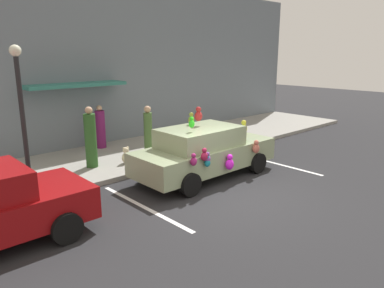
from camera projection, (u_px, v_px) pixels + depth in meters
The scene contains 11 objects.
ground_plane at pixel (230, 197), 9.58m from camera, with size 60.00×60.00×0.00m, color #262628.
sidewalk at pixel (125, 156), 13.13m from camera, with size 24.00×4.00×0.15m, color gray.
storefront_building at pixel (90, 65), 13.90m from camera, with size 24.00×1.25×6.40m.
parking_stripe_front at pixel (274, 163), 12.53m from camera, with size 0.12×3.60×0.01m, color silver.
parking_stripe_rear at pixel (144, 207), 8.97m from camera, with size 0.12×3.60×0.01m, color silver.
plush_covered_car at pixel (205, 151), 10.99m from camera, with size 4.59×2.07×2.12m.
teddy_bear_on_sidewalk at pixel (126, 156), 11.95m from camera, with size 0.29×0.24×0.55m.
street_lamp_post at pixel (21, 104), 8.99m from camera, with size 0.28×0.28×3.70m.
pedestrian_near_shopfront at pixel (148, 130), 13.33m from camera, with size 0.31×0.31×1.66m.
pedestrian_walking_past at pixel (91, 139), 11.43m from camera, with size 0.36×0.36×1.92m.
pedestrian_by_lamp at pixel (100, 128), 13.81m from camera, with size 0.36×0.36×1.62m.
Camera 1 is at (-6.79, -5.92, 3.68)m, focal length 34.37 mm.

